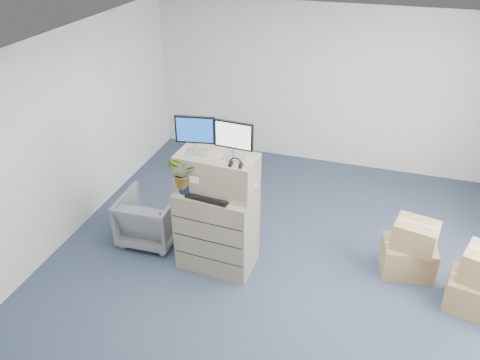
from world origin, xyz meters
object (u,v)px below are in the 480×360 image
at_px(monitor_left, 195,133).
at_px(monitor_right, 234,138).
at_px(office_chair, 150,216).
at_px(water_bottle, 226,181).
at_px(potted_plant, 185,176).
at_px(keyboard, 209,197).
at_px(filing_cabinet_lower, 217,229).

relative_size(monitor_left, monitor_right, 1.00).
bearing_deg(office_chair, water_bottle, 170.21).
distance_m(potted_plant, office_chair, 1.25).
distance_m(keyboard, office_chair, 1.32).
bearing_deg(potted_plant, monitor_right, 16.65).
relative_size(monitor_right, keyboard, 0.87).
distance_m(monitor_left, potted_plant, 0.54).
bearing_deg(filing_cabinet_lower, keyboard, -99.41).
bearing_deg(potted_plant, filing_cabinet_lower, 19.38).
relative_size(potted_plant, office_chair, 0.65).
distance_m(filing_cabinet_lower, monitor_left, 1.32).
bearing_deg(monitor_right, monitor_left, -175.70).
bearing_deg(office_chair, monitor_right, 170.20).
bearing_deg(keyboard, office_chair, 167.15).
relative_size(water_bottle, office_chair, 0.37).
height_order(monitor_left, potted_plant, monitor_left).
bearing_deg(potted_plant, keyboard, -4.86).
bearing_deg(office_chair, keyboard, 158.44).
bearing_deg(office_chair, filing_cabinet_lower, 166.28).
relative_size(monitor_right, office_chair, 0.60).
distance_m(monitor_right, water_bottle, 0.60).
bearing_deg(water_bottle, keyboard, -124.83).
xyz_separation_m(monitor_right, office_chair, (-1.29, 0.17, -1.46)).
xyz_separation_m(monitor_left, keyboard, (0.22, -0.19, -0.72)).
distance_m(keyboard, water_bottle, 0.29).
xyz_separation_m(potted_plant, office_chair, (-0.73, 0.33, -0.96)).
xyz_separation_m(filing_cabinet_lower, keyboard, (-0.03, -0.15, 0.57)).
bearing_deg(water_bottle, monitor_right, -7.48).
xyz_separation_m(keyboard, water_bottle, (0.14, 0.21, 0.13)).
xyz_separation_m(filing_cabinet_lower, monitor_right, (0.22, 0.05, 1.29)).
bearing_deg(water_bottle, filing_cabinet_lower, -151.08).
relative_size(monitor_right, water_bottle, 1.62).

